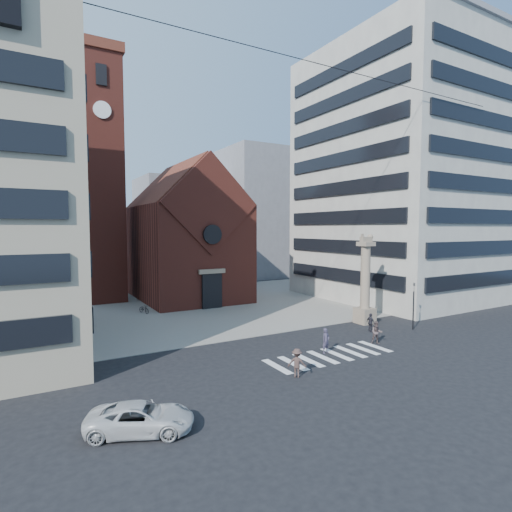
% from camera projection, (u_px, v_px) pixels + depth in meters
% --- Properties ---
extents(ground, '(120.00, 120.00, 0.00)m').
position_uv_depth(ground, '(299.00, 346.00, 31.14)').
color(ground, black).
rests_on(ground, ground).
extents(piazza, '(46.00, 30.00, 0.05)m').
position_uv_depth(piazza, '(205.00, 305.00, 47.56)').
color(piazza, gray).
rests_on(piazza, ground).
extents(zebra_crossing, '(10.20, 3.20, 0.01)m').
position_uv_depth(zebra_crossing, '(330.00, 356.00, 28.82)').
color(zebra_crossing, white).
rests_on(zebra_crossing, ground).
extents(church, '(12.00, 16.65, 18.00)m').
position_uv_depth(church, '(186.00, 237.00, 52.23)').
color(church, maroon).
rests_on(church, ground).
extents(campanile, '(5.50, 5.50, 31.20)m').
position_uv_depth(campanile, '(100.00, 175.00, 49.27)').
color(campanile, maroon).
rests_on(campanile, ground).
extents(building_right, '(18.00, 22.00, 32.00)m').
position_uv_depth(building_right, '(394.00, 176.00, 52.34)').
color(building_right, '#BAB7A8').
rests_on(building_right, ground).
extents(bg_block_left, '(16.00, 14.00, 22.00)m').
position_uv_depth(bg_block_left, '(10.00, 215.00, 55.00)').
color(bg_block_left, gray).
rests_on(bg_block_left, ground).
extents(bg_block_mid, '(14.00, 12.00, 18.00)m').
position_uv_depth(bg_block_mid, '(180.00, 229.00, 72.40)').
color(bg_block_mid, gray).
rests_on(bg_block_mid, ground).
extents(bg_block_right, '(16.00, 14.00, 24.00)m').
position_uv_depth(bg_block_right, '(264.00, 214.00, 77.56)').
color(bg_block_right, gray).
rests_on(bg_block_right, ground).
extents(lion_column, '(1.63, 1.60, 8.68)m').
position_uv_depth(lion_column, '(365.00, 288.00, 38.47)').
color(lion_column, gray).
rests_on(lion_column, ground).
extents(traffic_light, '(0.13, 0.16, 4.30)m').
position_uv_depth(traffic_light, '(413.00, 305.00, 36.08)').
color(traffic_light, black).
rests_on(traffic_light, ground).
extents(white_car, '(5.23, 3.95, 1.32)m').
position_uv_depth(white_car, '(141.00, 418.00, 17.96)').
color(white_car, silver).
rests_on(white_car, ground).
extents(pedestrian_0, '(0.73, 0.54, 1.85)m').
position_uv_depth(pedestrian_0, '(326.00, 341.00, 29.40)').
color(pedestrian_0, '#393348').
rests_on(pedestrian_0, ground).
extents(pedestrian_1, '(1.11, 1.08, 1.81)m').
position_uv_depth(pedestrian_1, '(377.00, 333.00, 31.76)').
color(pedestrian_1, '#554544').
rests_on(pedestrian_1, ground).
extents(pedestrian_2, '(0.49, 1.01, 1.67)m').
position_uv_depth(pedestrian_2, '(371.00, 323.00, 35.37)').
color(pedestrian_2, '#2A2931').
rests_on(pedestrian_2, ground).
extents(pedestrian_3, '(1.30, 1.26, 1.78)m').
position_uv_depth(pedestrian_3, '(297.00, 363.00, 24.65)').
color(pedestrian_3, '#45332E').
rests_on(pedestrian_3, ground).
extents(scooter_0, '(1.12, 1.86, 0.92)m').
position_uv_depth(scooter_0, '(144.00, 309.00, 42.98)').
color(scooter_0, black).
rests_on(scooter_0, piazza).
extents(scooter_1, '(0.98, 1.77, 1.03)m').
position_uv_depth(scooter_1, '(160.00, 307.00, 43.86)').
color(scooter_1, black).
rests_on(scooter_1, piazza).
extents(scooter_2, '(1.12, 1.86, 0.92)m').
position_uv_depth(scooter_2, '(176.00, 306.00, 44.75)').
color(scooter_2, black).
rests_on(scooter_2, piazza).
extents(scooter_3, '(0.98, 1.77, 1.03)m').
position_uv_depth(scooter_3, '(191.00, 304.00, 45.63)').
color(scooter_3, black).
rests_on(scooter_3, piazza).
extents(scooter_4, '(1.12, 1.86, 0.92)m').
position_uv_depth(scooter_4, '(205.00, 303.00, 46.51)').
color(scooter_4, black).
rests_on(scooter_4, piazza).
extents(scooter_5, '(0.98, 1.77, 1.03)m').
position_uv_depth(scooter_5, '(219.00, 301.00, 47.39)').
color(scooter_5, black).
rests_on(scooter_5, piazza).
extents(scooter_6, '(1.12, 1.86, 0.92)m').
position_uv_depth(scooter_6, '(232.00, 300.00, 48.28)').
color(scooter_6, black).
rests_on(scooter_6, piazza).
extents(scooter_7, '(0.98, 1.77, 1.03)m').
position_uv_depth(scooter_7, '(245.00, 298.00, 49.16)').
color(scooter_7, black).
rests_on(scooter_7, piazza).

